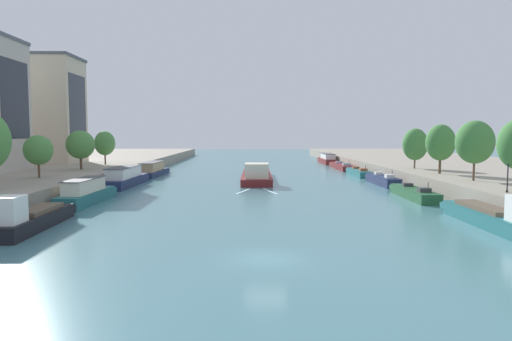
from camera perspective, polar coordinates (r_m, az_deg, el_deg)
The scene contains 23 objects.
ground_plane at distance 28.54m, azimuth 1.21°, elevation -10.97°, with size 400.00×400.00×0.00m, color teal.
quay_left at distance 91.06m, azimuth -25.48°, elevation 0.02°, with size 36.00×170.00×2.23m, color gray.
quay_right at distance 91.89m, azimuth 25.01°, elevation 0.08°, with size 36.00×170.00×2.23m, color gray.
barge_midriver at distance 74.83m, azimuth 0.07°, elevation -0.56°, with size 5.03×22.71×3.24m.
wake_behind_barge at distance 61.00m, azimuth 0.09°, elevation -2.61°, with size 5.60×5.91×0.03m.
moored_boat_left_gap_after at distance 40.88m, azimuth -26.24°, elevation -5.33°, with size 2.75×12.31×3.17m.
moored_boat_left_midway at distance 53.57m, azimuth -20.38°, elevation -2.64°, with size 2.93×12.57×2.83m.
moored_boat_left_lone at distance 70.27m, azimuth -15.98°, elevation -0.86°, with size 3.61×15.97×2.87m.
moored_boat_left_second at distance 86.02m, azimuth -12.74°, elevation 0.09°, with size 3.59×14.95×2.57m.
moored_boat_right_near at distance 41.87m, azimuth 27.63°, elevation -5.13°, with size 2.49×14.78×3.19m.
moored_boat_right_upstream at distance 57.88m, azimuth 19.03°, elevation -2.66°, with size 2.59×12.39×2.25m.
moored_boat_right_downstream at distance 71.67m, azimuth 15.47°, elevation -1.14°, with size 2.35×11.73×2.44m.
moored_boat_right_lone at distance 86.54m, azimuth 12.67°, elevation -0.22°, with size 2.41×12.64×2.19m.
moored_boat_right_far at distance 101.92m, azimuth 10.66°, elevation 0.52°, with size 2.99×16.56×2.19m.
moored_boat_right_end at distance 119.96m, azimuth 8.88°, elevation 1.40°, with size 3.09×14.70×2.62m.
tree_left_midway at distance 62.40m, azimuth -25.50°, elevation 2.31°, with size 3.45×3.45×5.27m.
tree_left_end_of_row at distance 74.55m, azimuth -21.03°, elevation 3.02°, with size 4.22×4.22×5.93m.
tree_left_nearest at distance 85.15m, azimuth -18.32°, elevation 3.24°, with size 3.55×3.55×5.91m.
tree_right_past_mid at distance 58.64m, azimuth 25.60°, elevation 3.20°, with size 4.30×4.30×6.97m.
tree_right_by_lamp at distance 67.19m, azimuth 22.00°, elevation 3.24°, with size 3.90×3.90×6.72m.
tree_right_end_of_row at distance 76.04m, azimuth 19.21°, elevation 3.09°, with size 3.88×3.88×6.28m.
lamppost_right_bank at distance 48.28m, azimuth 28.90°, elevation 0.59°, with size 0.28×0.28×4.63m.
building_left_tall at distance 93.90m, azimuth -25.59°, elevation 6.81°, with size 15.29×10.35×19.57m.
Camera 1 is at (-0.97, -27.48, 7.65)m, focal length 32.12 mm.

